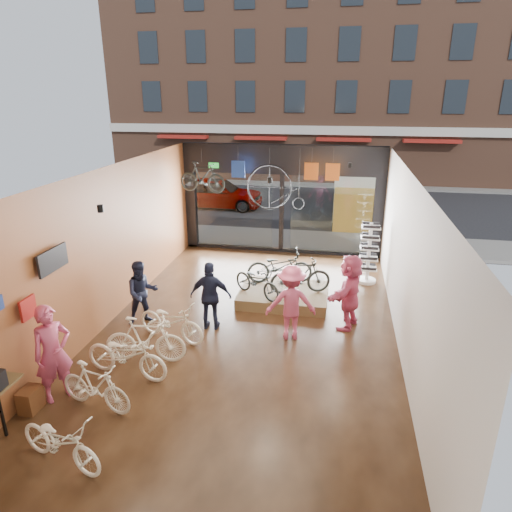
% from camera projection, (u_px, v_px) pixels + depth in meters
% --- Properties ---
extents(ground_plane, '(7.00, 12.00, 0.04)m').
position_uv_depth(ground_plane, '(248.00, 331.00, 11.07)').
color(ground_plane, black).
rests_on(ground_plane, ground).
extents(ceiling, '(7.00, 12.00, 0.04)m').
position_uv_depth(ceiling, '(247.00, 173.00, 9.77)').
color(ceiling, black).
rests_on(ceiling, ground).
extents(wall_left, '(0.04, 12.00, 3.80)m').
position_uv_depth(wall_left, '(105.00, 248.00, 11.03)').
color(wall_left, '#A05A30').
rests_on(wall_left, ground).
extents(wall_right, '(0.04, 12.00, 3.80)m').
position_uv_depth(wall_right, '(407.00, 267.00, 9.81)').
color(wall_right, beige).
rests_on(wall_right, ground).
extents(wall_back, '(7.00, 0.04, 3.80)m').
position_uv_depth(wall_back, '(134.00, 446.00, 4.85)').
color(wall_back, beige).
rests_on(wall_back, ground).
extents(storefront, '(7.00, 0.26, 3.80)m').
position_uv_depth(storefront, '(282.00, 200.00, 15.97)').
color(storefront, black).
rests_on(storefront, ground).
extents(exit_sign, '(0.35, 0.06, 0.18)m').
position_uv_depth(exit_sign, '(214.00, 165.00, 15.89)').
color(exit_sign, '#198C26').
rests_on(exit_sign, storefront).
extents(street_road, '(30.00, 18.00, 0.02)m').
position_uv_depth(street_road, '(303.00, 198.00, 24.94)').
color(street_road, black).
rests_on(street_road, ground).
extents(sidewalk_near, '(30.00, 2.40, 0.12)m').
position_uv_depth(sidewalk_near, '(285.00, 239.00, 17.71)').
color(sidewalk_near, slate).
rests_on(sidewalk_near, ground).
extents(sidewalk_far, '(30.00, 2.00, 0.12)m').
position_uv_depth(sidewalk_far, '(308.00, 183.00, 28.62)').
color(sidewalk_far, slate).
rests_on(sidewalk_far, ground).
extents(opposite_building, '(26.00, 5.00, 14.00)m').
position_uv_depth(opposite_building, '(316.00, 66.00, 28.58)').
color(opposite_building, brown).
rests_on(opposite_building, ground).
extents(street_car, '(4.47, 1.80, 1.52)m').
position_uv_depth(street_car, '(217.00, 193.00, 22.60)').
color(street_car, gray).
rests_on(street_car, street_road).
extents(box_truck, '(2.03, 6.08, 2.39)m').
position_uv_depth(box_truck, '(357.00, 193.00, 20.36)').
color(box_truck, silver).
rests_on(box_truck, street_road).
extents(floor_bike_0, '(1.71, 0.98, 0.85)m').
position_uv_depth(floor_bike_0, '(61.00, 441.00, 6.97)').
color(floor_bike_0, '#F3E8CE').
rests_on(floor_bike_0, ground_plane).
extents(floor_bike_1, '(1.58, 0.75, 0.91)m').
position_uv_depth(floor_bike_1, '(95.00, 386.00, 8.21)').
color(floor_bike_1, '#F3E8CE').
rests_on(floor_bike_1, ground_plane).
extents(floor_bike_2, '(1.90, 0.90, 0.96)m').
position_uv_depth(floor_bike_2, '(126.00, 355.00, 9.15)').
color(floor_bike_2, '#F3E8CE').
rests_on(floor_bike_2, ground_plane).
extents(floor_bike_3, '(1.78, 0.69, 1.04)m').
position_uv_depth(floor_bike_3, '(145.00, 340.00, 9.64)').
color(floor_bike_3, '#F3E8CE').
rests_on(floor_bike_3, ground_plane).
extents(floor_bike_4, '(1.87, 1.09, 0.93)m').
position_uv_depth(floor_bike_4, '(171.00, 321.00, 10.54)').
color(floor_bike_4, '#F3E8CE').
rests_on(floor_bike_4, ground_plane).
extents(display_platform, '(2.40, 1.80, 0.30)m').
position_uv_depth(display_platform, '(284.00, 295.00, 12.63)').
color(display_platform, brown).
rests_on(display_platform, ground_plane).
extents(display_bike_left, '(1.62, 1.35, 0.83)m').
position_uv_depth(display_bike_left, '(257.00, 281.00, 12.10)').
color(display_bike_left, black).
rests_on(display_bike_left, display_platform).
extents(display_bike_mid, '(1.72, 0.95, 0.99)m').
position_uv_depth(display_bike_mid, '(300.00, 276.00, 12.24)').
color(display_bike_mid, black).
rests_on(display_bike_mid, display_platform).
extents(display_bike_right, '(1.93, 0.99, 0.97)m').
position_uv_depth(display_bike_right, '(280.00, 267.00, 12.95)').
color(display_bike_right, black).
rests_on(display_bike_right, display_platform).
extents(customer_0, '(0.77, 0.83, 1.90)m').
position_uv_depth(customer_0, '(53.00, 353.00, 8.34)').
color(customer_0, '#CC4C72').
rests_on(customer_0, ground_plane).
extents(customer_1, '(1.00, 0.95, 1.63)m').
position_uv_depth(customer_1, '(142.00, 293.00, 11.18)').
color(customer_1, '#161C33').
rests_on(customer_1, ground_plane).
extents(customer_2, '(1.03, 0.48, 1.71)m').
position_uv_depth(customer_2, '(211.00, 296.00, 10.91)').
color(customer_2, '#161C33').
rests_on(customer_2, ground_plane).
extents(customer_3, '(1.27, 0.88, 1.81)m').
position_uv_depth(customer_3, '(291.00, 303.00, 10.45)').
color(customer_3, '#CC4C72').
rests_on(customer_3, ground_plane).
extents(customer_5, '(1.09, 1.82, 1.87)m').
position_uv_depth(customer_5, '(350.00, 291.00, 10.96)').
color(customer_5, '#CC4C72').
rests_on(customer_5, ground_plane).
extents(sunglasses_rack, '(0.58, 0.49, 1.86)m').
position_uv_depth(sunglasses_rack, '(369.00, 253.00, 13.58)').
color(sunglasses_rack, white).
rests_on(sunglasses_rack, ground_plane).
extents(wall_merch, '(0.40, 2.40, 2.60)m').
position_uv_depth(wall_merch, '(18.00, 344.00, 7.97)').
color(wall_merch, navy).
rests_on(wall_merch, wall_left).
extents(penny_farthing, '(1.82, 0.06, 1.46)m').
position_uv_depth(penny_farthing, '(279.00, 189.00, 14.75)').
color(penny_farthing, black).
rests_on(penny_farthing, ceiling).
extents(hung_bike, '(1.64, 0.73, 0.95)m').
position_uv_depth(hung_bike, '(202.00, 177.00, 14.36)').
color(hung_bike, black).
rests_on(hung_bike, ceiling).
extents(jersey_left, '(0.45, 0.03, 0.55)m').
position_uv_depth(jersey_left, '(238.00, 169.00, 15.08)').
color(jersey_left, '#1E3F99').
rests_on(jersey_left, ceiling).
extents(jersey_mid, '(0.45, 0.03, 0.55)m').
position_uv_depth(jersey_mid, '(311.00, 171.00, 14.66)').
color(jersey_mid, '#CC5919').
rests_on(jersey_mid, ceiling).
extents(jersey_right, '(0.45, 0.03, 0.55)m').
position_uv_depth(jersey_right, '(333.00, 172.00, 14.55)').
color(jersey_right, '#CC5919').
rests_on(jersey_right, ceiling).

